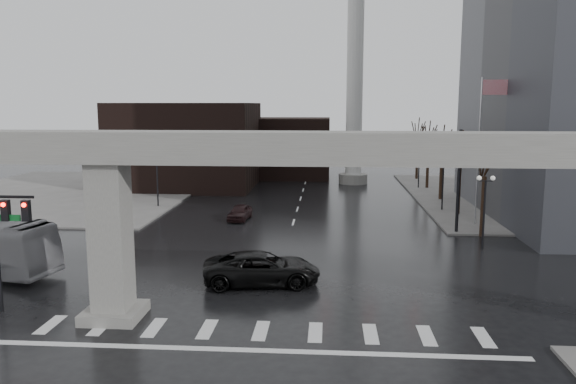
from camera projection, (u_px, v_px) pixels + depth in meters
The scene contains 23 objects.
ground at pixel (264, 322), 25.70m from camera, with size 160.00×160.00×0.00m, color black.
sidewalk_ne at pixel (547, 198), 59.31m from camera, with size 28.00×36.00×0.15m, color slate.
sidewalk_nw at pixel (71, 192), 63.01m from camera, with size 28.00×36.00×0.15m, color slate.
elevated_guideway at pixel (291, 173), 24.54m from camera, with size 48.00×2.60×8.70m.
building_far_left at pixel (188, 145), 67.30m from camera, with size 16.00×14.00×10.00m, color black.
building_far_mid at pixel (293, 148), 76.46m from camera, with size 10.00×10.00×8.00m, color black.
smokestack at pixel (355, 75), 68.52m from camera, with size 3.60×3.60×30.00m.
signal_mast_arm at pixel (409, 158), 42.68m from camera, with size 12.12×0.43×8.00m.
signal_left_pole at pixel (6, 229), 26.43m from camera, with size 2.30×0.30×6.00m.
flagpole_assembly at pixel (483, 134), 45.12m from camera, with size 2.06×0.12×12.00m.
lamp_right_0 at pixel (485, 200), 37.99m from camera, with size 1.22×0.32×5.11m.
lamp_right_1 at pixel (443, 174), 51.79m from camera, with size 1.22×0.32×5.11m.
lamp_right_2 at pixel (419, 159), 65.58m from camera, with size 1.22×0.32×5.11m.
lamp_left_0 at pixel (98, 195), 39.92m from camera, with size 1.22×0.32×5.11m.
lamp_left_1 at pixel (157, 172), 53.71m from camera, with size 1.22×0.32×5.11m.
lamp_left_2 at pixel (192, 158), 67.50m from camera, with size 1.22×0.32×5.11m.
tree_right_0 at pixel (484, 200), 41.98m from camera, with size 1.09×1.58×7.50m.
tree_right_1 at pixel (459, 184), 49.86m from camera, with size 1.09×1.61×7.67m.
tree_right_2 at pixel (442, 172), 57.73m from camera, with size 1.10×1.63×7.85m.
tree_right_3 at pixel (428, 164), 65.60m from camera, with size 1.11×1.66×8.02m.
tree_right_4 at pixel (417, 157), 73.47m from camera, with size 1.12×1.69×8.19m.
pickup_truck at pixel (262, 268), 30.99m from camera, with size 2.97×6.43×1.79m, color black.
far_car at pixel (240, 212), 48.28m from camera, with size 1.56×3.88×1.32m, color black.
Camera 1 is at (2.88, -24.32, 9.89)m, focal length 35.00 mm.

